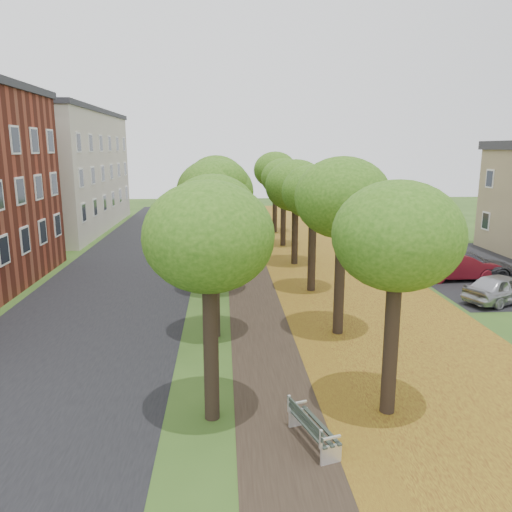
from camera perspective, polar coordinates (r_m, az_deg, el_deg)
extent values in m
plane|color=#2D4C19|center=(14.29, 4.28, -17.63)|extent=(120.00, 120.00, 0.00)
cube|color=black|center=(28.73, -15.08, -2.51)|extent=(8.00, 70.00, 0.01)
cube|color=black|center=(28.23, 0.03, -2.34)|extent=(3.20, 70.00, 0.01)
cube|color=olive|center=(28.99, 9.95, -2.14)|extent=(7.50, 70.00, 0.01)
cube|color=black|center=(32.93, 24.05, -1.31)|extent=(9.00, 16.00, 0.01)
cylinder|color=black|center=(13.31, -5.17, -10.67)|extent=(0.40, 0.40, 3.88)
ellipsoid|color=#285512|center=(12.45, -5.43, 2.36)|extent=(3.40, 3.40, 2.89)
cylinder|color=black|center=(18.98, -4.78, -3.61)|extent=(0.40, 0.40, 3.88)
ellipsoid|color=#285512|center=(18.39, -4.95, 5.56)|extent=(3.40, 3.40, 2.89)
cylinder|color=black|center=(24.81, -4.58, 0.17)|extent=(0.40, 0.40, 3.88)
ellipsoid|color=#285512|center=(24.36, -4.70, 7.20)|extent=(3.40, 3.40, 2.89)
cylinder|color=black|center=(30.70, -4.45, 2.51)|extent=(0.40, 0.40, 3.88)
ellipsoid|color=#285512|center=(30.34, -4.54, 8.19)|extent=(3.40, 3.40, 2.89)
cylinder|color=black|center=(36.63, -4.36, 4.09)|extent=(0.40, 0.40, 3.88)
ellipsoid|color=#285512|center=(36.32, -4.44, 8.85)|extent=(3.40, 3.40, 2.89)
cylinder|color=black|center=(42.58, -4.30, 5.23)|extent=(0.40, 0.40, 3.88)
ellipsoid|color=#285512|center=(42.31, -4.37, 9.33)|extent=(3.40, 3.40, 2.89)
cylinder|color=black|center=(14.03, 15.15, -9.83)|extent=(0.40, 0.40, 3.88)
ellipsoid|color=#285512|center=(13.21, 15.88, 2.52)|extent=(3.40, 3.40, 2.89)
cylinder|color=black|center=(19.49, 9.50, -3.31)|extent=(0.40, 0.40, 3.88)
ellipsoid|color=#285512|center=(18.91, 9.82, 5.61)|extent=(3.40, 3.40, 2.89)
cylinder|color=black|center=(25.20, 6.40, 0.32)|extent=(0.40, 0.40, 3.88)
ellipsoid|color=#285512|center=(24.75, 6.57, 7.24)|extent=(3.40, 3.40, 2.89)
cylinder|color=black|center=(31.02, 4.46, 2.61)|extent=(0.40, 0.40, 3.88)
ellipsoid|color=#285512|center=(30.66, 4.56, 8.23)|extent=(3.40, 3.40, 2.89)
cylinder|color=black|center=(36.89, 3.13, 4.17)|extent=(0.40, 0.40, 3.88)
ellipsoid|color=#285512|center=(36.59, 3.19, 8.89)|extent=(3.40, 3.40, 2.89)
cylinder|color=black|center=(42.81, 2.16, 5.29)|extent=(0.40, 0.40, 3.88)
ellipsoid|color=#285512|center=(42.55, 2.20, 9.37)|extent=(3.40, 3.40, 2.89)
cube|color=beige|center=(47.78, -22.60, 8.78)|extent=(10.00, 20.00, 10.00)
cube|color=#2D2D33|center=(47.83, -23.13, 15.00)|extent=(10.30, 20.30, 0.40)
cube|color=#27312A|center=(12.93, 6.62, -18.74)|extent=(1.02, 1.94, 0.04)
cube|color=#27312A|center=(12.68, 5.51, -17.91)|extent=(0.60, 1.81, 0.27)
cube|color=silver|center=(12.43, 8.56, -21.50)|extent=(0.52, 0.22, 0.47)
cube|color=silver|center=(13.71, 4.85, -17.91)|extent=(0.52, 0.22, 0.47)
cube|color=silver|center=(12.20, 8.63, -19.85)|extent=(0.47, 0.20, 0.04)
cube|color=silver|center=(13.50, 4.89, -16.35)|extent=(0.47, 0.20, 0.04)
imported|color=#A8A9AD|center=(26.08, 26.38, -3.31)|extent=(4.38, 3.07, 1.38)
imported|color=maroon|center=(29.54, 22.05, -1.09)|extent=(4.68, 1.85, 1.52)
imported|color=#38373D|center=(30.14, 22.82, -0.90)|extent=(5.43, 2.74, 1.51)
imported|color=silver|center=(36.53, 16.82, 1.60)|extent=(5.07, 2.46, 1.39)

